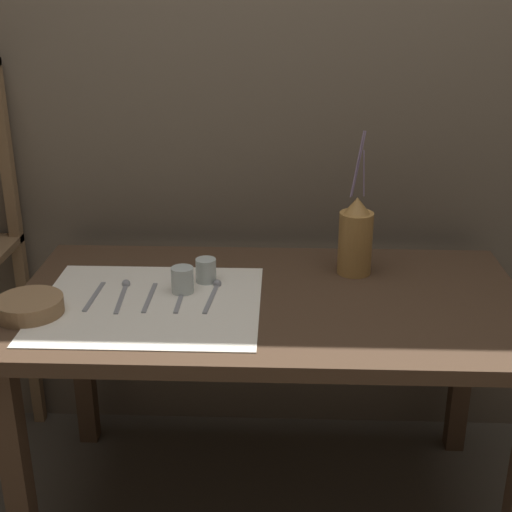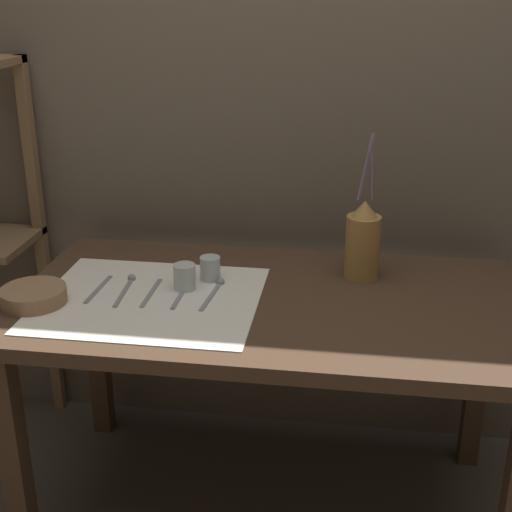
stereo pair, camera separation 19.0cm
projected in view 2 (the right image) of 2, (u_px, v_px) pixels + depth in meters
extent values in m
plane|color=#473F35|center=(268.00, 504.00, 2.20)|extent=(12.00, 12.00, 0.00)
cube|color=brown|center=(291.00, 87.00, 2.20)|extent=(7.00, 0.06, 2.40)
cube|color=#422D1E|center=(270.00, 304.00, 1.95)|extent=(1.39, 0.75, 0.04)
cube|color=#422D1E|center=(15.00, 461.00, 1.88)|extent=(0.06, 0.06, 0.67)
cube|color=#422D1E|center=(98.00, 346.00, 2.45)|extent=(0.06, 0.06, 0.67)
cube|color=#422D1E|center=(478.00, 374.00, 2.28)|extent=(0.06, 0.06, 0.67)
cube|color=brown|center=(42.00, 248.00, 2.46)|extent=(0.04, 0.04, 1.29)
cube|color=silver|center=(150.00, 299.00, 1.93)|extent=(0.59, 0.51, 0.00)
cylinder|color=olive|center=(362.00, 247.00, 2.04)|extent=(0.10, 0.10, 0.19)
cone|color=olive|center=(365.00, 209.00, 2.00)|extent=(0.07, 0.07, 0.05)
cylinder|color=slate|center=(365.00, 167.00, 1.96)|extent=(0.03, 0.03, 0.18)
cylinder|color=slate|center=(372.00, 177.00, 1.97)|extent=(0.01, 0.01, 0.13)
cylinder|color=slate|center=(367.00, 167.00, 1.96)|extent=(0.03, 0.02, 0.18)
cylinder|color=#8E6B47|center=(34.00, 296.00, 1.90)|extent=(0.17, 0.17, 0.05)
cylinder|color=#B7C1BC|center=(185.00, 277.00, 1.98)|extent=(0.06, 0.06, 0.07)
cylinder|color=#B7C1BC|center=(210.00, 268.00, 2.04)|extent=(0.06, 0.06, 0.07)
cube|color=gray|center=(98.00, 289.00, 1.98)|extent=(0.02, 0.18, 0.00)
cube|color=gray|center=(124.00, 292.00, 1.96)|extent=(0.02, 0.18, 0.00)
sphere|color=gray|center=(132.00, 278.00, 2.04)|extent=(0.02, 0.02, 0.02)
cube|color=gray|center=(151.00, 293.00, 1.96)|extent=(0.01, 0.18, 0.00)
cube|color=gray|center=(181.00, 294.00, 1.95)|extent=(0.01, 0.18, 0.00)
cube|color=gray|center=(211.00, 296.00, 1.94)|extent=(0.03, 0.18, 0.00)
sphere|color=gray|center=(220.00, 282.00, 2.02)|extent=(0.02, 0.02, 0.02)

